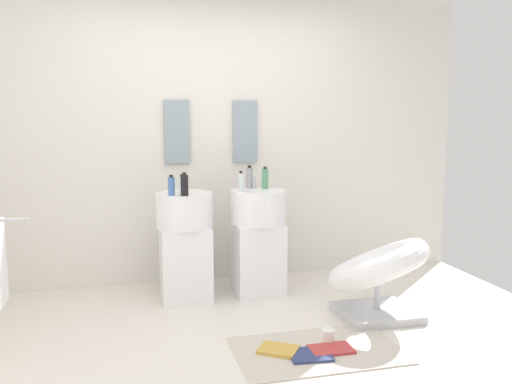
# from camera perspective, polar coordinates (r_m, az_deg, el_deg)

# --- Properties ---
(ground_plane) EXTENTS (4.80, 3.60, 0.04)m
(ground_plane) POSITION_cam_1_polar(r_m,az_deg,el_deg) (3.65, -0.18, -16.55)
(ground_plane) COLOR silver
(rear_partition) EXTENTS (4.80, 0.10, 2.60)m
(rear_partition) POSITION_cam_1_polar(r_m,az_deg,el_deg) (4.94, -4.83, 5.67)
(rear_partition) COLOR silver
(rear_partition) RESTS_ON ground_plane
(pedestal_sink_left) EXTENTS (0.46, 0.46, 0.98)m
(pedestal_sink_left) POSITION_cam_1_polar(r_m,az_deg,el_deg) (4.48, -7.49, -5.31)
(pedestal_sink_left) COLOR white
(pedestal_sink_left) RESTS_ON ground_plane
(pedestal_sink_right) EXTENTS (0.46, 0.46, 0.98)m
(pedestal_sink_right) POSITION_cam_1_polar(r_m,az_deg,el_deg) (4.59, 0.21, -4.92)
(pedestal_sink_right) COLOR white
(pedestal_sink_right) RESTS_ON ground_plane
(vanity_mirror_left) EXTENTS (0.22, 0.03, 0.55)m
(vanity_mirror_left) POSITION_cam_1_polar(r_m,az_deg,el_deg) (4.83, -8.33, 6.29)
(vanity_mirror_left) COLOR #8C9EA8
(vanity_mirror_right) EXTENTS (0.22, 0.03, 0.55)m
(vanity_mirror_right) POSITION_cam_1_polar(r_m,az_deg,el_deg) (4.93, -1.15, 6.40)
(vanity_mirror_right) COLOR #8C9EA8
(lounge_chair) EXTENTS (1.10, 1.10, 0.65)m
(lounge_chair) POSITION_cam_1_polar(r_m,az_deg,el_deg) (4.16, 12.76, -8.20)
(lounge_chair) COLOR #B7BABF
(lounge_chair) RESTS_ON ground_plane
(area_rug) EXTENTS (1.06, 0.67, 0.01)m
(area_rug) POSITION_cam_1_polar(r_m,az_deg,el_deg) (3.63, 6.50, -16.28)
(area_rug) COLOR beige
(area_rug) RESTS_ON ground_plane
(magazine_navy) EXTENTS (0.28, 0.23, 0.02)m
(magazine_navy) POSITION_cam_1_polar(r_m,az_deg,el_deg) (3.54, 5.74, -16.73)
(magazine_navy) COLOR navy
(magazine_navy) RESTS_ON area_rug
(magazine_red) EXTENTS (0.28, 0.18, 0.02)m
(magazine_red) POSITION_cam_1_polar(r_m,az_deg,el_deg) (3.63, 7.93, -16.12)
(magazine_red) COLOR #B73838
(magazine_red) RESTS_ON area_rug
(magazine_ochre) EXTENTS (0.30, 0.29, 0.02)m
(magazine_ochre) POSITION_cam_1_polar(r_m,az_deg,el_deg) (3.58, 2.37, -16.30)
(magazine_ochre) COLOR gold
(magazine_ochre) RESTS_ON area_rug
(coffee_mug) EXTENTS (0.09, 0.09, 0.09)m
(coffee_mug) POSITION_cam_1_polar(r_m,az_deg,el_deg) (3.72, 7.62, -14.85)
(coffee_mug) COLOR white
(coffee_mug) RESTS_ON area_rug
(soap_bottle_white) EXTENTS (0.05, 0.05, 0.16)m
(soap_bottle_white) POSITION_cam_1_polar(r_m,az_deg,el_deg) (4.28, -7.82, 0.69)
(soap_bottle_white) COLOR white
(soap_bottle_white) RESTS_ON pedestal_sink_left
(soap_bottle_grey) EXTENTS (0.06, 0.06, 0.20)m
(soap_bottle_grey) POSITION_cam_1_polar(r_m,az_deg,el_deg) (4.65, -0.70, 1.54)
(soap_bottle_grey) COLOR #99999E
(soap_bottle_grey) RESTS_ON pedestal_sink_right
(soap_bottle_blue) EXTENTS (0.05, 0.05, 0.16)m
(soap_bottle_blue) POSITION_cam_1_polar(r_m,az_deg,el_deg) (4.27, -8.93, 0.65)
(soap_bottle_blue) COLOR #4C72B7
(soap_bottle_blue) RESTS_ON pedestal_sink_left
(soap_bottle_green) EXTENTS (0.06, 0.06, 0.19)m
(soap_bottle_green) POSITION_cam_1_polar(r_m,az_deg,el_deg) (4.60, 0.96, 1.44)
(soap_bottle_green) COLOR #59996B
(soap_bottle_green) RESTS_ON pedestal_sink_right
(soap_bottle_black) EXTENTS (0.06, 0.06, 0.18)m
(soap_bottle_black) POSITION_cam_1_polar(r_m,az_deg,el_deg) (4.24, -7.56, 0.75)
(soap_bottle_black) COLOR black
(soap_bottle_black) RESTS_ON pedestal_sink_left
(soap_bottle_clear) EXTENTS (0.04, 0.04, 0.17)m
(soap_bottle_clear) POSITION_cam_1_polar(r_m,az_deg,el_deg) (4.40, -1.60, 1.04)
(soap_bottle_clear) COLOR silver
(soap_bottle_clear) RESTS_ON pedestal_sink_right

